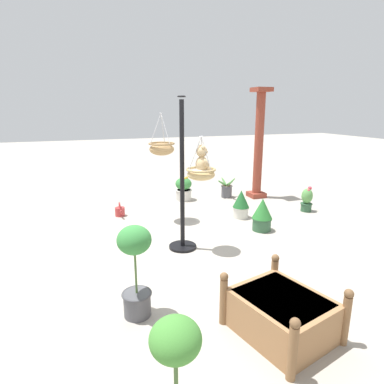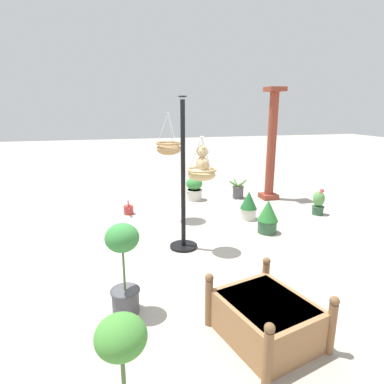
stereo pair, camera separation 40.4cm
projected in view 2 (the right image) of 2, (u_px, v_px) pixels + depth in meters
ground_plane at (186, 253)px, 5.01m from camera, size 40.00×40.00×0.00m
display_pole_central at (183, 204)px, 5.05m from camera, size 0.44×0.44×2.36m
hanging_basket_with_teddy at (202, 174)px, 4.84m from camera, size 0.45×0.45×0.66m
teddy_bear at (203, 161)px, 4.80m from camera, size 0.29×0.26×0.42m
hanging_basket_left_high at (169, 148)px, 6.20m from camera, size 0.50×0.50×0.79m
greenhouse_pillar_left at (271, 147)px, 7.76m from camera, size 0.41×0.41×2.66m
wooden_planter_box at (266, 317)px, 3.12m from camera, size 1.12×1.03×0.58m
potted_plant_flowering_red at (319, 203)px, 6.80m from camera, size 0.26×0.26×0.55m
potted_plant_tall_leafy at (194, 188)px, 7.89m from camera, size 0.41×0.41×0.59m
potted_plant_bushy_green at (238, 190)px, 8.07m from camera, size 0.57×0.55×0.48m
potted_plant_small_succulent at (124, 264)px, 3.43m from camera, size 0.36×0.36×1.03m
potted_plant_conical_shrub at (249, 205)px, 6.49m from camera, size 0.34×0.34×0.58m
potted_plant_trailing_ivy at (268, 216)px, 5.78m from camera, size 0.37×0.37×0.61m
watering_can at (129, 209)px, 6.85m from camera, size 0.35×0.20×0.30m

